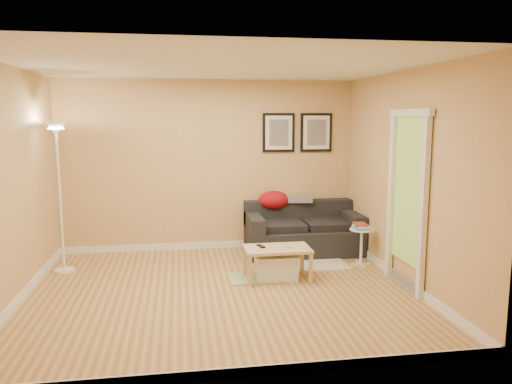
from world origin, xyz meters
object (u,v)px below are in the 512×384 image
floor_lamp (60,201)px  book_stack (361,226)px  side_table (361,247)px  sofa (303,228)px  storage_bin (276,267)px  coffee_table (277,263)px

floor_lamp → book_stack: bearing=-4.3°
side_table → book_stack: 0.29m
book_stack → sofa: bearing=123.4°
side_table → book_stack: bearing=152.7°
storage_bin → side_table: bearing=18.4°
sofa → book_stack: (0.63, -0.74, 0.17)m
side_table → book_stack: size_ratio=2.06×
storage_bin → sofa: bearing=61.0°
side_table → floor_lamp: bearing=175.6°
storage_bin → side_table: side_table is taller
sofa → side_table: 0.99m
coffee_table → floor_lamp: (-2.74, 0.74, 0.74)m
storage_bin → floor_lamp: size_ratio=0.26×
storage_bin → book_stack: (1.28, 0.44, 0.39)m
coffee_table → floor_lamp: floor_lamp is taller
coffee_table → sofa: bearing=56.8°
sofa → floor_lamp: (-3.38, -0.43, 0.57)m
coffee_table → book_stack: size_ratio=3.33×
book_stack → floor_lamp: (-4.01, 0.30, 0.40)m
sofa → book_stack: bearing=-49.7°
sofa → floor_lamp: 3.46m
coffee_table → side_table: 1.35m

